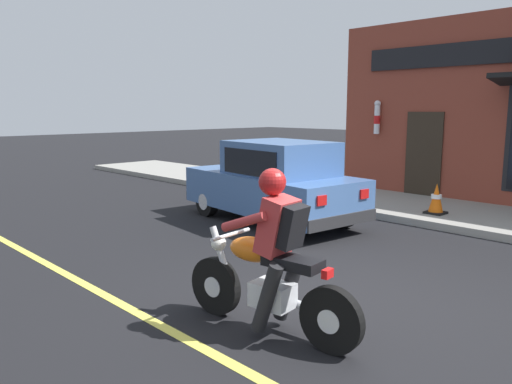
# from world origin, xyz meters

# --- Properties ---
(ground_plane) EXTENTS (80.00, 80.00, 0.00)m
(ground_plane) POSITION_xyz_m (0.00, 0.00, 0.00)
(ground_plane) COLOR black
(sidewalk_curb) EXTENTS (2.60, 22.00, 0.14)m
(sidewalk_curb) POSITION_xyz_m (5.33, 3.00, 0.07)
(sidewalk_curb) COLOR gray
(sidewalk_curb) RESTS_ON ground
(lane_stripe) EXTENTS (0.12, 19.80, 0.01)m
(lane_stripe) POSITION_xyz_m (-1.80, 3.00, 0.00)
(lane_stripe) COLOR #D1C64C
(lane_stripe) RESTS_ON ground
(motorcycle_with_rider) EXTENTS (0.63, 2.02, 1.62)m
(motorcycle_with_rider) POSITION_xyz_m (-1.11, 0.09, 0.68)
(motorcycle_with_rider) COLOR black
(motorcycle_with_rider) RESTS_ON ground
(car_hatchback) EXTENTS (2.06, 3.94, 1.57)m
(car_hatchback) POSITION_xyz_m (2.42, 3.41, 0.77)
(car_hatchback) COLOR black
(car_hatchback) RESTS_ON ground
(traffic_cone) EXTENTS (0.36, 0.36, 0.60)m
(traffic_cone) POSITION_xyz_m (4.78, 1.27, 0.43)
(traffic_cone) COLOR black
(traffic_cone) RESTS_ON sidewalk_curb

